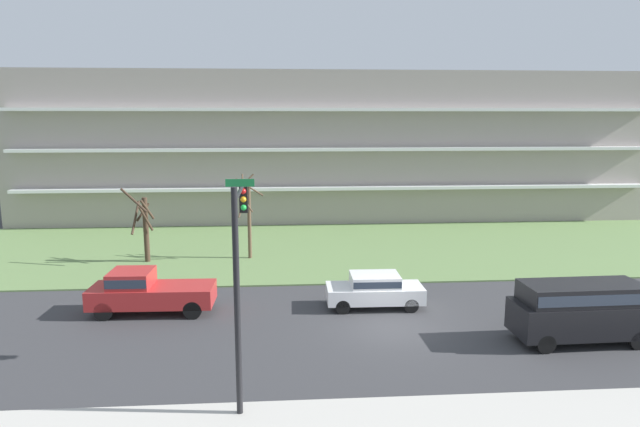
# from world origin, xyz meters

# --- Properties ---
(ground) EXTENTS (160.00, 160.00, 0.00)m
(ground) POSITION_xyz_m (0.00, 0.00, 0.00)
(ground) COLOR #38383A
(grass_lawn_strip) EXTENTS (80.00, 16.00, 0.08)m
(grass_lawn_strip) POSITION_xyz_m (0.00, 14.00, 0.04)
(grass_lawn_strip) COLOR #66844C
(grass_lawn_strip) RESTS_ON ground
(apartment_building) EXTENTS (52.23, 13.86, 12.23)m
(apartment_building) POSITION_xyz_m (0.00, 28.45, 6.12)
(apartment_building) COLOR #9E938C
(apartment_building) RESTS_ON ground
(tree_far_left) EXTENTS (1.85, 2.04, 4.58)m
(tree_far_left) POSITION_xyz_m (-12.68, 11.19, 2.34)
(tree_far_left) COLOR #423023
(tree_far_left) RESTS_ON ground
(tree_left) EXTENTS (1.62, 1.60, 5.24)m
(tree_left) POSITION_xyz_m (-6.56, 11.65, 2.85)
(tree_left) COLOR brown
(tree_left) RESTS_ON ground
(pickup_red_near_left) EXTENTS (5.45, 2.14, 1.95)m
(pickup_red_near_left) POSITION_xyz_m (-10.58, 2.51, 1.02)
(pickup_red_near_left) COLOR #B22828
(pickup_red_near_left) RESTS_ON ground
(sedan_white_center_left) EXTENTS (4.43, 1.88, 1.57)m
(sedan_white_center_left) POSITION_xyz_m (-0.35, 2.50, 0.87)
(sedan_white_center_left) COLOR white
(sedan_white_center_left) RESTS_ON ground
(van_black_center_right) EXTENTS (5.25, 2.13, 2.36)m
(van_black_center_right) POSITION_xyz_m (6.94, -2.00, 1.40)
(van_black_center_right) COLOR black
(van_black_center_right) RESTS_ON ground
(traffic_signal_mast) EXTENTS (0.90, 4.15, 6.78)m
(traffic_signal_mast) POSITION_xyz_m (-5.85, -5.32, 4.54)
(traffic_signal_mast) COLOR black
(traffic_signal_mast) RESTS_ON ground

